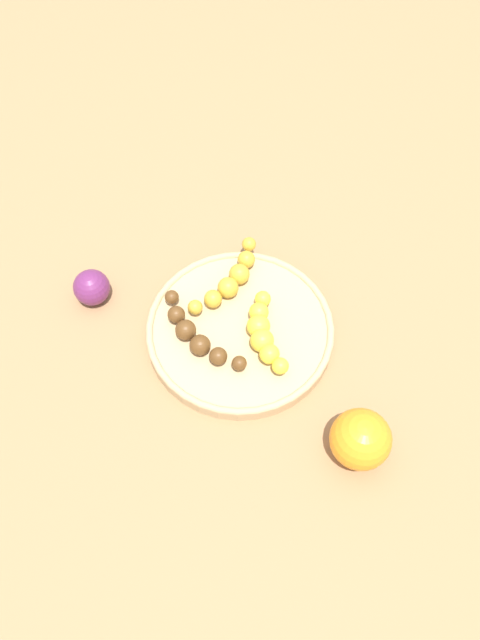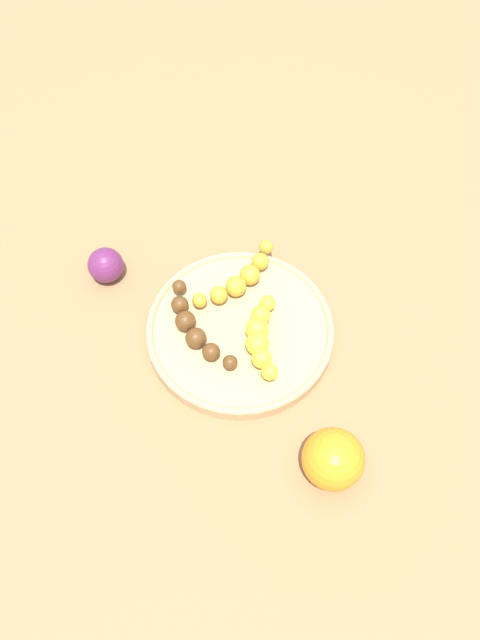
# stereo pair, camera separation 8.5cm
# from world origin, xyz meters

# --- Properties ---
(ground_plane) EXTENTS (2.40, 2.40, 0.00)m
(ground_plane) POSITION_xyz_m (0.00, 0.00, 0.00)
(ground_plane) COLOR #936D47
(fruit_bowl) EXTENTS (0.26, 0.26, 0.02)m
(fruit_bowl) POSITION_xyz_m (0.00, 0.00, 0.01)
(fruit_bowl) COLOR tan
(fruit_bowl) RESTS_ON ground_plane
(banana_yellow) EXTENTS (0.04, 0.13, 0.03)m
(banana_yellow) POSITION_xyz_m (-0.03, 0.02, 0.04)
(banana_yellow) COLOR yellow
(banana_yellow) RESTS_ON fruit_bowl
(banana_spotted) EXTENTS (0.11, 0.12, 0.03)m
(banana_spotted) POSITION_xyz_m (0.00, -0.07, 0.03)
(banana_spotted) COLOR gold
(banana_spotted) RESTS_ON fruit_bowl
(banana_overripe) EXTENTS (0.09, 0.14, 0.03)m
(banana_overripe) POSITION_xyz_m (0.06, 0.01, 0.03)
(banana_overripe) COLOR #593819
(banana_overripe) RESTS_ON fruit_bowl
(plum_purple) EXTENTS (0.05, 0.05, 0.05)m
(plum_purple) POSITION_xyz_m (0.20, -0.10, 0.03)
(plum_purple) COLOR #662659
(plum_purple) RESTS_ON ground_plane
(orange_fruit) EXTENTS (0.08, 0.08, 0.08)m
(orange_fruit) POSITION_xyz_m (-0.11, 0.19, 0.04)
(orange_fruit) COLOR orange
(orange_fruit) RESTS_ON ground_plane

